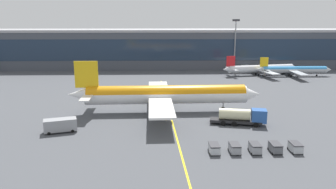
# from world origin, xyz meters

# --- Properties ---
(ground_plane) EXTENTS (700.00, 700.00, 0.00)m
(ground_plane) POSITION_xyz_m (0.00, 0.00, 0.00)
(ground_plane) COLOR #47494F
(apron_lead_in_line) EXTENTS (3.61, 79.94, 0.01)m
(apron_lead_in_line) POSITION_xyz_m (0.21, 2.00, 0.00)
(apron_lead_in_line) COLOR yellow
(apron_lead_in_line) RESTS_ON ground_plane
(terminal_building) EXTENTS (191.31, 22.31, 16.07)m
(terminal_building) POSITION_xyz_m (14.49, 75.62, 8.06)
(terminal_building) COLOR #424751
(terminal_building) RESTS_ON ground_plane
(main_airliner) EXTENTS (42.73, 33.81, 11.58)m
(main_airliner) POSITION_xyz_m (-0.86, 4.08, 4.03)
(main_airliner) COLOR white
(main_airliner) RESTS_ON ground_plane
(fuel_tanker) EXTENTS (11.08, 4.64, 3.25)m
(fuel_tanker) POSITION_xyz_m (13.99, -5.39, 1.75)
(fuel_tanker) COLOR #232326
(fuel_tanker) RESTS_ON ground_plane
(lavatory_truck) EXTENTS (6.22, 3.89, 2.50)m
(lavatory_truck) POSITION_xyz_m (-20.52, -8.68, 1.42)
(lavatory_truck) COLOR gray
(lavatory_truck) RESTS_ON ground_plane
(baggage_cart_0) EXTENTS (1.64, 2.67, 1.48)m
(baggage_cart_0) POSITION_xyz_m (6.23, -19.24, 0.78)
(baggage_cart_0) COLOR #B2B7BC
(baggage_cart_0) RESTS_ON ground_plane
(baggage_cart_1) EXTENTS (1.64, 2.67, 1.48)m
(baggage_cart_1) POSITION_xyz_m (9.43, -19.21, 0.78)
(baggage_cart_1) COLOR gray
(baggage_cart_1) RESTS_ON ground_plane
(baggage_cart_2) EXTENTS (1.64, 2.67, 1.48)m
(baggage_cart_2) POSITION_xyz_m (12.63, -19.18, 0.78)
(baggage_cart_2) COLOR gray
(baggage_cart_2) RESTS_ON ground_plane
(baggage_cart_3) EXTENTS (1.64, 2.67, 1.48)m
(baggage_cart_3) POSITION_xyz_m (15.83, -19.15, 0.78)
(baggage_cart_3) COLOR #595B60
(baggage_cart_3) RESTS_ON ground_plane
(baggage_cart_4) EXTENTS (1.64, 2.67, 1.48)m
(baggage_cart_4) POSITION_xyz_m (19.03, -19.11, 0.78)
(baggage_cart_4) COLOR #B2B7BC
(baggage_cart_4) RESTS_ON ground_plane
(commuter_jet_far) EXTENTS (27.63, 21.95, 6.95)m
(commuter_jet_far) POSITION_xyz_m (46.72, 49.71, 2.48)
(commuter_jet_far) COLOR #B2B7BC
(commuter_jet_far) RESTS_ON ground_plane
(commuter_jet_near) EXTENTS (30.11, 24.15, 7.38)m
(commuter_jet_near) POSITION_xyz_m (35.70, 52.95, 2.45)
(commuter_jet_near) COLOR silver
(commuter_jet_near) RESTS_ON ground_plane
(apron_light_mast_0) EXTENTS (2.80, 0.50, 20.28)m
(apron_light_mast_0) POSITION_xyz_m (28.13, 63.66, 12.06)
(apron_light_mast_0) COLOR gray
(apron_light_mast_0) RESTS_ON ground_plane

